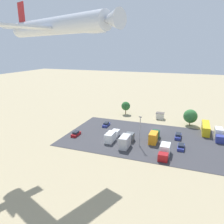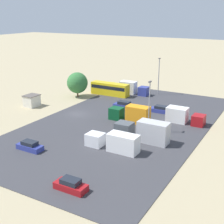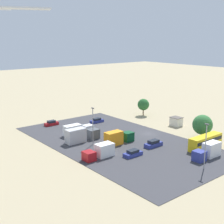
{
  "view_description": "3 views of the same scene",
  "coord_description": "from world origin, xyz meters",
  "px_view_note": "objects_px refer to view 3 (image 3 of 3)",
  "views": [
    {
      "loc": [
        -11.07,
        76.42,
        28.13
      ],
      "look_at": [
        8.95,
        22.48,
        11.52
      ],
      "focal_mm": 35.0,
      "sensor_mm": 36.0,
      "label": 1
    },
    {
      "loc": [
        50.11,
        36.94,
        20.47
      ],
      "look_at": [
        3.96,
        10.56,
        3.3
      ],
      "focal_mm": 50.0,
      "sensor_mm": 36.0,
      "label": 2
    },
    {
      "loc": [
        -56.95,
        59.28,
        25.32
      ],
      "look_at": [
        2.67,
        10.57,
        7.21
      ],
      "focal_mm": 50.0,
      "sensor_mm": 36.0,
      "label": 3
    }
  ],
  "objects_px": {
    "parked_truck_0": "(77,130)",
    "parked_car_3": "(97,121)",
    "bus": "(205,141)",
    "parked_car_1": "(51,123)",
    "parked_truck_1": "(208,151)",
    "shed_building": "(176,121)",
    "parked_car_2": "(153,144)",
    "parked_car_0": "(133,153)",
    "parked_truck_4": "(100,152)",
    "parked_truck_2": "(81,135)",
    "parked_truck_3": "(118,138)"
  },
  "relations": [
    {
      "from": "parked_car_0",
      "to": "parked_truck_4",
      "type": "height_order",
      "value": "parked_truck_4"
    },
    {
      "from": "parked_car_1",
      "to": "parked_car_3",
      "type": "height_order",
      "value": "parked_car_1"
    },
    {
      "from": "parked_truck_0",
      "to": "parked_car_3",
      "type": "bearing_deg",
      "value": 119.59
    },
    {
      "from": "parked_truck_2",
      "to": "parked_car_3",
      "type": "bearing_deg",
      "value": 130.88
    },
    {
      "from": "parked_car_3",
      "to": "parked_truck_2",
      "type": "distance_m",
      "value": 18.46
    },
    {
      "from": "shed_building",
      "to": "parked_truck_2",
      "type": "xyz_separation_m",
      "value": [
        5.64,
        30.28,
        0.38
      ]
    },
    {
      "from": "shed_building",
      "to": "parked_car_3",
      "type": "distance_m",
      "value": 24.11
    },
    {
      "from": "parked_truck_0",
      "to": "parked_truck_2",
      "type": "height_order",
      "value": "parked_truck_2"
    },
    {
      "from": "shed_building",
      "to": "parked_car_3",
      "type": "height_order",
      "value": "shed_building"
    },
    {
      "from": "bus",
      "to": "parked_car_0",
      "type": "xyz_separation_m",
      "value": [
        7.16,
        16.63,
        -1.09
      ]
    },
    {
      "from": "bus",
      "to": "parked_car_1",
      "type": "distance_m",
      "value": 44.93
    },
    {
      "from": "parked_car_1",
      "to": "parked_truck_3",
      "type": "bearing_deg",
      "value": 9.98
    },
    {
      "from": "parked_car_3",
      "to": "parked_truck_0",
      "type": "xyz_separation_m",
      "value": [
        -6.5,
        11.44,
        0.71
      ]
    },
    {
      "from": "parked_car_0",
      "to": "parked_car_2",
      "type": "bearing_deg",
      "value": 99.88
    },
    {
      "from": "parked_truck_1",
      "to": "shed_building",
      "type": "bearing_deg",
      "value": -35.33
    },
    {
      "from": "bus",
      "to": "parked_truck_0",
      "type": "bearing_deg",
      "value": 31.48
    },
    {
      "from": "parked_car_1",
      "to": "parked_truck_4",
      "type": "height_order",
      "value": "parked_truck_4"
    },
    {
      "from": "shed_building",
      "to": "parked_truck_4",
      "type": "height_order",
      "value": "parked_truck_4"
    },
    {
      "from": "parked_car_1",
      "to": "parked_car_3",
      "type": "distance_m",
      "value": 13.78
    },
    {
      "from": "parked_truck_1",
      "to": "bus",
      "type": "bearing_deg",
      "value": -50.03
    },
    {
      "from": "parked_car_3",
      "to": "parked_truck_3",
      "type": "bearing_deg",
      "value": -22.23
    },
    {
      "from": "parked_car_1",
      "to": "parked_truck_4",
      "type": "bearing_deg",
      "value": -8.19
    },
    {
      "from": "parked_truck_0",
      "to": "bus",
      "type": "bearing_deg",
      "value": 31.48
    },
    {
      "from": "shed_building",
      "to": "bus",
      "type": "bearing_deg",
      "value": 148.97
    },
    {
      "from": "parked_truck_0",
      "to": "parked_truck_4",
      "type": "bearing_deg",
      "value": -16.85
    },
    {
      "from": "parked_truck_2",
      "to": "parked_car_2",
      "type": "bearing_deg",
      "value": 38.35
    },
    {
      "from": "shed_building",
      "to": "bus",
      "type": "relative_size",
      "value": 0.33
    },
    {
      "from": "bus",
      "to": "parked_truck_3",
      "type": "xyz_separation_m",
      "value": [
        15.58,
        13.89,
        -0.16
      ]
    },
    {
      "from": "parked_car_2",
      "to": "parked_truck_4",
      "type": "relative_size",
      "value": 0.65
    },
    {
      "from": "parked_truck_0",
      "to": "parked_truck_2",
      "type": "relative_size",
      "value": 0.94
    },
    {
      "from": "parked_truck_0",
      "to": "parked_truck_4",
      "type": "xyz_separation_m",
      "value": [
        -17.32,
        5.25,
        0.01
      ]
    },
    {
      "from": "shed_building",
      "to": "parked_car_0",
      "type": "height_order",
      "value": "shed_building"
    },
    {
      "from": "parked_car_2",
      "to": "parked_car_0",
      "type": "bearing_deg",
      "value": -80.12
    },
    {
      "from": "bus",
      "to": "parked_truck_2",
      "type": "distance_m",
      "value": 30.33
    },
    {
      "from": "parked_car_1",
      "to": "parked_truck_1",
      "type": "relative_size",
      "value": 0.53
    },
    {
      "from": "parked_car_0",
      "to": "parked_car_2",
      "type": "height_order",
      "value": "parked_car_2"
    },
    {
      "from": "parked_car_3",
      "to": "parked_truck_0",
      "type": "height_order",
      "value": "parked_truck_0"
    },
    {
      "from": "parked_truck_2",
      "to": "parked_truck_3",
      "type": "distance_m",
      "value": 9.47
    },
    {
      "from": "parked_car_2",
      "to": "parked_truck_4",
      "type": "xyz_separation_m",
      "value": [
        2.57,
        14.08,
        0.63
      ]
    },
    {
      "from": "parked_car_3",
      "to": "parked_truck_4",
      "type": "relative_size",
      "value": 0.59
    },
    {
      "from": "parked_car_2",
      "to": "parked_car_1",
      "type": "bearing_deg",
      "value": -163.21
    },
    {
      "from": "parked_car_2",
      "to": "parked_truck_0",
      "type": "xyz_separation_m",
      "value": [
        19.89,
        8.83,
        0.62
      ]
    },
    {
      "from": "parked_truck_0",
      "to": "parked_truck_3",
      "type": "relative_size",
      "value": 1.07
    },
    {
      "from": "parked_car_0",
      "to": "parked_truck_3",
      "type": "xyz_separation_m",
      "value": [
        8.42,
        -2.74,
        0.92
      ]
    },
    {
      "from": "parked_car_2",
      "to": "parked_truck_4",
      "type": "height_order",
      "value": "parked_truck_4"
    },
    {
      "from": "parked_truck_3",
      "to": "parked_truck_4",
      "type": "relative_size",
      "value": 1.12
    },
    {
      "from": "shed_building",
      "to": "parked_truck_1",
      "type": "bearing_deg",
      "value": 144.67
    },
    {
      "from": "shed_building",
      "to": "parked_car_3",
      "type": "xyz_separation_m",
      "value": [
        17.71,
        16.35,
        -0.65
      ]
    },
    {
      "from": "parked_truck_2",
      "to": "parked_truck_4",
      "type": "bearing_deg",
      "value": -13.17
    },
    {
      "from": "parked_car_3",
      "to": "parked_truck_3",
      "type": "relative_size",
      "value": 0.53
    }
  ]
}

